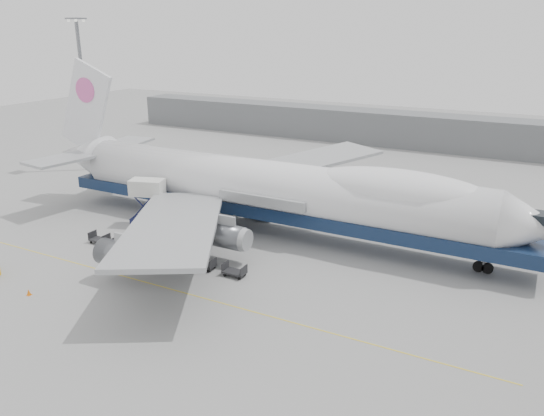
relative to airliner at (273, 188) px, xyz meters
The scene contains 13 objects.
ground 13.27m from the airliner, 93.08° to the right, with size 260.00×260.00×0.00m, color gray.
apron_line 18.87m from the airliner, 92.05° to the right, with size 60.00×0.15×0.01m, color gold.
hangar 59.01m from the airliner, 100.40° to the left, with size 110.00×8.00×7.00m, color slate.
floodlight_mast 45.14m from the airliner, 164.28° to the left, with size 2.40×2.40×25.43m.
airliner is the anchor object (origin of this frame).
catering_truck 16.01m from the airliner, 161.01° to the right, with size 4.93×4.03×5.99m.
traffic_cone 28.66m from the airliner, 116.54° to the right, with size 0.41×0.41×0.61m.
dolly_0 21.12m from the airliner, 141.73° to the right, with size 2.30×1.35×1.30m.
dolly_1 18.47m from the airliner, 134.34° to the right, with size 2.30×1.35×1.30m.
dolly_2 16.22m from the airliner, 124.49° to the right, with size 2.30×1.35×1.30m.
dolly_3 14.58m from the airliner, 111.63° to the right, with size 2.30×1.35×1.30m.
dolly_4 13.74m from the airliner, 96.06° to the right, with size 2.30×1.35×1.30m.
dolly_5 13.88m from the airliner, 79.56° to the right, with size 2.30×1.35×1.30m.
Camera 1 is at (29.07, -41.74, 23.69)m, focal length 35.00 mm.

